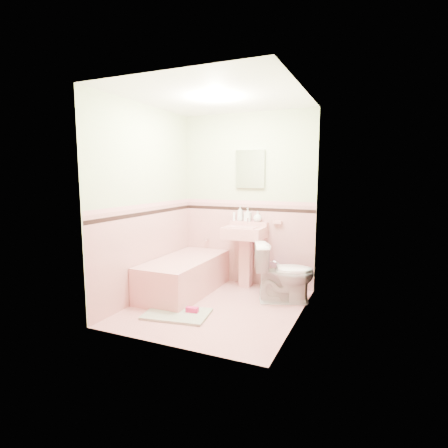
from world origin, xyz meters
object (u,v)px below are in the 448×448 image
at_px(soap_bottle_mid, 248,214).
at_px(shoe, 192,310).
at_px(sink, 244,258).
at_px(soap_bottle_right, 258,216).
at_px(toilet, 284,273).
at_px(soap_bottle_left, 240,213).
at_px(medicine_cabinet, 250,169).
at_px(bucket, 273,281).
at_px(bathtub, 185,276).

relative_size(soap_bottle_mid, shoe, 1.35).
height_order(sink, shoe, sink).
relative_size(soap_bottle_right, toilet, 0.20).
bearing_deg(shoe, soap_bottle_left, 79.65).
bearing_deg(medicine_cabinet, soap_bottle_mid, -122.43).
xyz_separation_m(soap_bottle_left, soap_bottle_mid, (0.12, 0.00, -0.01)).
relative_size(toilet, bucket, 2.71).
distance_m(soap_bottle_mid, bucket, 1.02).
bearing_deg(soap_bottle_mid, soap_bottle_right, 0.00).
distance_m(bathtub, sink, 0.89).
bearing_deg(medicine_cabinet, toilet, -39.49).
xyz_separation_m(medicine_cabinet, shoe, (-0.20, -1.40, -1.64)).
bearing_deg(bucket, shoe, -116.90).
relative_size(soap_bottle_left, soap_bottle_mid, 1.12).
bearing_deg(soap_bottle_mid, shoe, -97.48).
relative_size(sink, toilet, 1.17).
distance_m(sink, toilet, 0.75).
bearing_deg(bathtub, medicine_cabinet, 47.42).
height_order(medicine_cabinet, soap_bottle_right, medicine_cabinet).
bearing_deg(medicine_cabinet, sink, -90.00).
bearing_deg(shoe, bucket, 55.30).
height_order(medicine_cabinet, toilet, medicine_cabinet).
xyz_separation_m(bathtub, soap_bottle_left, (0.54, 0.71, 0.83)).
bearing_deg(medicine_cabinet, soap_bottle_left, -167.76).
xyz_separation_m(soap_bottle_right, shoe, (-0.33, -1.37, -0.96)).
bearing_deg(toilet, bathtub, 76.20).
bearing_deg(soap_bottle_left, toilet, -32.85).
bearing_deg(bathtub, toilet, 7.97).
xyz_separation_m(soap_bottle_left, bucket, (0.56, -0.15, -0.91)).
height_order(bathtub, soap_bottle_left, soap_bottle_left).
bearing_deg(bucket, bathtub, -153.17).
distance_m(toilet, bucket, 0.50).
bearing_deg(shoe, soap_bottle_right, 68.63).
relative_size(soap_bottle_right, shoe, 1.04).
bearing_deg(soap_bottle_right, shoe, -103.57).
distance_m(sink, medicine_cabinet, 1.27).
bearing_deg(shoe, bathtub, 118.13).
distance_m(soap_bottle_mid, shoe, 1.70).
bearing_deg(soap_bottle_right, bathtub, -138.84).
xyz_separation_m(medicine_cabinet, soap_bottle_mid, (-0.02, -0.03, -0.66)).
xyz_separation_m(bathtub, bucket, (1.10, 0.56, -0.08)).
distance_m(medicine_cabinet, toilet, 1.58).
xyz_separation_m(sink, soap_bottle_left, (-0.14, 0.18, 0.61)).
bearing_deg(shoe, sink, 72.72).
relative_size(medicine_cabinet, shoe, 3.76).
relative_size(sink, soap_bottle_right, 5.90).
xyz_separation_m(soap_bottle_left, soap_bottle_right, (0.27, 0.00, -0.03)).
bearing_deg(shoe, toilet, 36.67).
bearing_deg(bucket, soap_bottle_left, 164.56).
bearing_deg(sink, bucket, 3.55).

